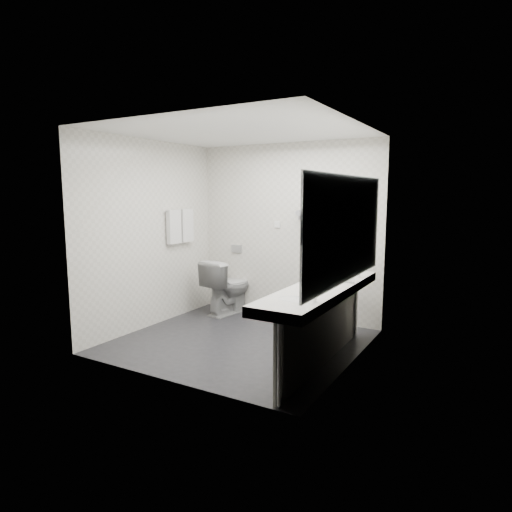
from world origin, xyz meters
The scene contains 32 objects.
floor centered at (0.00, 0.00, 0.00)m, with size 2.80×2.80×0.00m, color #232327.
ceiling centered at (0.00, 0.00, 2.50)m, with size 2.80×2.80×0.00m, color white.
wall_back centered at (0.00, 1.30, 1.25)m, with size 2.80×2.80×0.00m, color silver.
wall_front centered at (0.00, -1.30, 1.25)m, with size 2.80×2.80×0.00m, color silver.
wall_left centered at (-1.40, 0.00, 1.25)m, with size 2.60×2.60×0.00m, color silver.
wall_right centered at (1.40, 0.00, 1.25)m, with size 2.60×2.60×0.00m, color silver.
vanity_counter centered at (1.12, -0.20, 0.80)m, with size 0.55×2.20×0.10m, color white.
vanity_panel centered at (1.15, -0.20, 0.38)m, with size 0.03×2.15×0.75m, color gray.
vanity_post_near centered at (1.18, -1.24, 0.38)m, with size 0.06×0.06×0.75m, color silver.
vanity_post_far centered at (1.18, 0.84, 0.38)m, with size 0.06×0.06×0.75m, color silver.
mirror centered at (1.39, -0.20, 1.45)m, with size 0.02×2.20×1.05m, color #B2BCC6.
basin_near centered at (1.12, -0.85, 0.83)m, with size 0.40×0.31×0.05m, color white.
basin_far centered at (1.12, 0.45, 0.83)m, with size 0.40×0.31×0.05m, color white.
faucet_near centered at (1.32, -0.85, 0.92)m, with size 0.04×0.04×0.15m, color silver.
faucet_far centered at (1.32, 0.45, 0.92)m, with size 0.04×0.04×0.15m, color silver.
soap_bottle_a centered at (1.11, -0.13, 0.90)m, with size 0.05×0.05×0.11m, color white.
soap_bottle_b centered at (1.08, -0.12, 0.90)m, with size 0.08×0.08×0.10m, color white.
soap_bottle_c centered at (1.19, -0.25, 0.90)m, with size 0.04×0.04×0.11m, color white.
glass_left centered at (1.35, 0.11, 0.90)m, with size 0.05×0.05×0.10m, color silver.
glass_right centered at (1.29, 0.12, 0.90)m, with size 0.05×0.05×0.10m, color silver.
toilet centered at (-0.84, 1.02, 0.41)m, with size 0.46×0.81×0.82m, color white.
flush_plate centered at (-0.85, 1.29, 0.95)m, with size 0.18×0.02×0.12m, color #B2B5BA.
pedal_bin centered at (0.30, 0.82, 0.16)m, with size 0.23×0.23×0.32m, color #B2B5BA.
bin_lid centered at (0.30, 0.82, 0.32)m, with size 0.23×0.23×0.01m, color #B2B5BA.
towel_rail centered at (-1.35, 0.55, 1.55)m, with size 0.02×0.02×0.62m, color silver.
towel_near centered at (-1.34, 0.41, 1.33)m, with size 0.07×0.24×0.48m, color white.
towel_far centered at (-1.34, 0.69, 1.33)m, with size 0.07×0.24×0.48m, color white.
dryer_cradle centered at (0.25, 1.27, 1.50)m, with size 0.10×0.04×0.14m, color gray.
dryer_barrel centered at (0.25, 1.20, 1.53)m, with size 0.08×0.08×0.14m, color gray.
dryer_cord centered at (0.25, 1.26, 1.25)m, with size 0.02×0.02×0.35m, color black.
switch_plate_a centered at (-0.15, 1.29, 1.35)m, with size 0.09×0.02×0.09m, color white.
switch_plate_b centered at (0.55, 1.29, 1.35)m, with size 0.09×0.02×0.09m, color white.
Camera 1 is at (2.75, -4.35, 1.79)m, focal length 30.66 mm.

